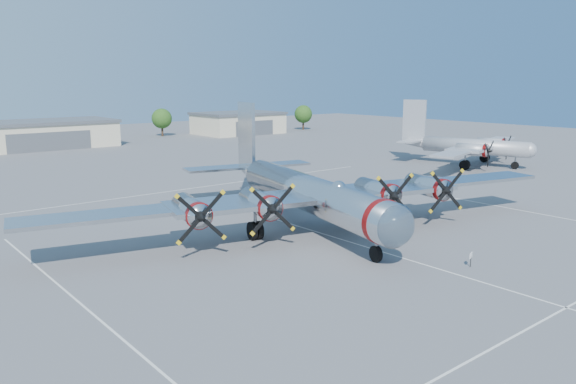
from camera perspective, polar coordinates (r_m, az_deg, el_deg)
ground at (r=50.03m, az=2.88°, el=-4.06°), size 260.00×260.00×0.00m
parking_lines at (r=48.80m, az=4.27°, el=-4.47°), size 60.00×50.08×0.01m
hangar_center at (r=122.45m, az=-24.01°, el=5.38°), size 28.60×14.60×5.40m
hangar_east at (r=142.91m, az=-5.07°, el=7.02°), size 20.60×14.60×5.40m
tree_east at (r=138.83m, az=-12.70°, el=7.29°), size 4.80×4.80×6.64m
tree_far_east at (r=153.49m, az=1.56°, el=7.91°), size 4.80×4.80×6.64m
main_bomber_b29 at (r=51.92m, az=1.68°, el=-3.48°), size 55.68×44.32×10.85m
twin_engine_east at (r=93.68m, az=17.69°, el=2.63°), size 36.67×30.35×10.09m
info_placard at (r=42.66m, az=18.09°, el=-6.28°), size 0.55×0.21×1.08m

